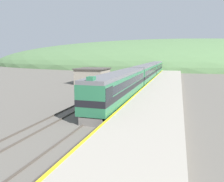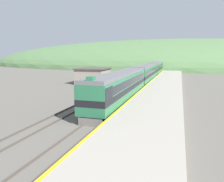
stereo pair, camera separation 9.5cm
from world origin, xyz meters
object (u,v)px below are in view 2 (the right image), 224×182
(express_train_lead_car, at_px, (120,86))
(carriage_third, at_px, (156,68))
(carriage_fifth, at_px, (165,63))
(carriage_second, at_px, (146,73))
(carriage_fourth, at_px, (162,65))

(express_train_lead_car, distance_m, carriage_third, 46.43)
(express_train_lead_car, distance_m, carriage_fifth, 92.86)
(express_train_lead_car, height_order, carriage_second, express_train_lead_car)
(express_train_lead_car, bearing_deg, carriage_fourth, 90.00)
(carriage_second, relative_size, carriage_fifth, 1.00)
(carriage_second, xyz_separation_m, carriage_fourth, (0.00, 46.43, 0.00))
(carriage_third, distance_m, carriage_fifth, 46.43)
(express_train_lead_car, xyz_separation_m, carriage_fifth, (0.00, 92.86, -0.01))
(carriage_second, xyz_separation_m, carriage_fifth, (0.00, 69.65, 0.00))
(carriage_fourth, bearing_deg, carriage_second, -90.00)
(express_train_lead_car, relative_size, carriage_third, 0.98)
(carriage_fourth, bearing_deg, carriage_third, -90.00)
(express_train_lead_car, xyz_separation_m, carriage_second, (0.00, 23.21, -0.01))
(carriage_second, distance_m, carriage_fifth, 69.65)
(carriage_fifth, bearing_deg, carriage_fourth, -90.00)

